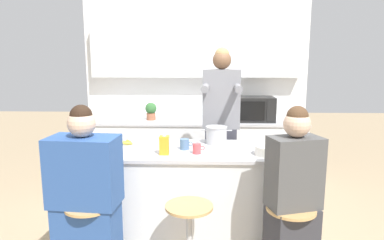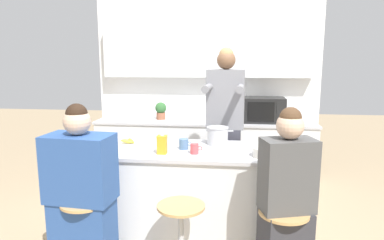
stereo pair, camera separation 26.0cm
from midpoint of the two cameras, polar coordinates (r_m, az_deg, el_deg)
wall_back at (r=4.82m, az=4.04°, el=8.26°), size 3.11×0.22×2.70m
back_counter at (r=4.68m, az=3.70°, el=-5.40°), size 2.89×0.64×0.89m
kitchen_island at (r=3.21m, az=2.21°, el=-12.56°), size 1.83×0.74×0.90m
bar_stool_leftmost at (r=2.85m, az=-14.61°, el=-18.66°), size 0.38×0.38×0.64m
person_cooking at (r=3.61m, az=7.56°, el=-2.61°), size 0.41×0.57×1.81m
person_wrapped_blanket at (r=2.74m, az=-15.30°, el=-12.75°), size 0.52×0.33×1.38m
person_seated_near at (r=2.62m, az=18.22°, el=-14.32°), size 0.41×0.34×1.38m
cooking_pot at (r=3.24m, az=6.58°, el=-2.61°), size 0.29×0.20×0.17m
fruit_bowl at (r=2.91m, az=14.89°, el=-5.23°), size 0.23×0.23×0.08m
coffee_cup_near at (r=2.91m, az=3.01°, el=-4.80°), size 0.10×0.07×0.09m
coffee_cup_far at (r=3.05m, az=1.07°, el=-4.04°), size 0.12×0.08×0.09m
banana_bunch at (r=3.30m, az=-8.41°, el=-3.49°), size 0.15×0.11×0.05m
juice_carton at (r=2.90m, az=-2.46°, el=-4.11°), size 0.08×0.08×0.17m
microwave at (r=4.55m, az=13.45°, el=1.66°), size 0.53×0.36×0.32m
potted_plant at (r=4.63m, az=-3.63°, el=1.64°), size 0.15×0.15×0.23m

